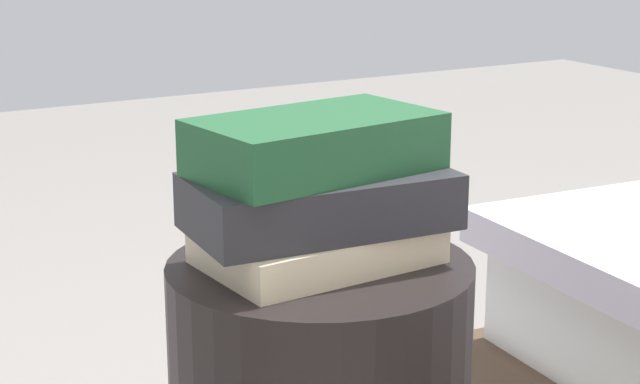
# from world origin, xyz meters

# --- Properties ---
(book_cream) EXTENTS (0.26, 0.18, 0.04)m
(book_cream) POSITION_xyz_m (0.00, -0.01, 0.59)
(book_cream) COLOR beige
(book_cream) RESTS_ON side_table
(book_charcoal) EXTENTS (0.30, 0.17, 0.06)m
(book_charcoal) POSITION_xyz_m (0.00, -0.00, 0.64)
(book_charcoal) COLOR #28282D
(book_charcoal) RESTS_ON book_cream
(book_forest) EXTENTS (0.28, 0.18, 0.06)m
(book_forest) POSITION_xyz_m (-0.00, -0.01, 0.70)
(book_forest) COLOR #1E512D
(book_forest) RESTS_ON book_charcoal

